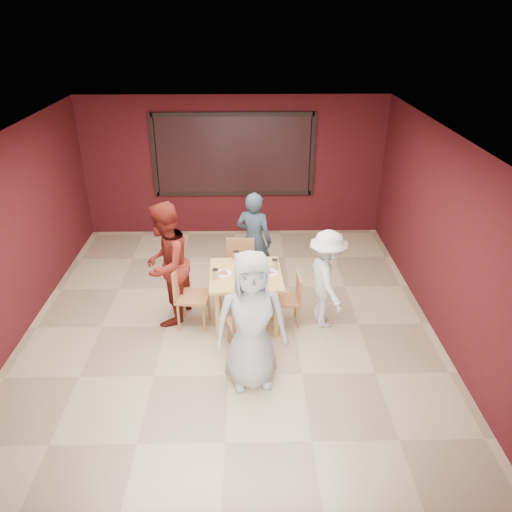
{
  "coord_description": "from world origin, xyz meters",
  "views": [
    {
      "loc": [
        0.27,
        -6.2,
        4.29
      ],
      "look_at": [
        0.38,
        0.13,
        1.1
      ],
      "focal_mm": 35.0,
      "sensor_mm": 36.0,
      "label": 1
    }
  ],
  "objects_px": {
    "diner_back": "(254,241)",
    "chair_back": "(240,265)",
    "diner_left": "(166,264)",
    "chair_front": "(244,322)",
    "diner_front": "(251,321)",
    "chair_right": "(292,297)",
    "dining_table": "(246,280)",
    "diner_right": "(327,279)",
    "chair_left": "(187,292)"
  },
  "relations": [
    {
      "from": "dining_table",
      "to": "diner_back",
      "type": "bearing_deg",
      "value": 82.79
    },
    {
      "from": "chair_front",
      "to": "chair_left",
      "type": "bearing_deg",
      "value": 141.64
    },
    {
      "from": "diner_right",
      "to": "chair_left",
      "type": "bearing_deg",
      "value": 77.66
    },
    {
      "from": "chair_left",
      "to": "chair_right",
      "type": "xyz_separation_m",
      "value": [
        1.53,
        0.01,
        -0.1
      ]
    },
    {
      "from": "diner_back",
      "to": "diner_left",
      "type": "xyz_separation_m",
      "value": [
        -1.3,
        -1.01,
        0.1
      ]
    },
    {
      "from": "chair_right",
      "to": "diner_left",
      "type": "bearing_deg",
      "value": 175.8
    },
    {
      "from": "dining_table",
      "to": "chair_front",
      "type": "height_order",
      "value": "dining_table"
    },
    {
      "from": "chair_left",
      "to": "diner_front",
      "type": "xyz_separation_m",
      "value": [
        0.92,
        -1.29,
        0.36
      ]
    },
    {
      "from": "dining_table",
      "to": "diner_right",
      "type": "xyz_separation_m",
      "value": [
        1.17,
        -0.08,
        0.04
      ]
    },
    {
      "from": "dining_table",
      "to": "chair_back",
      "type": "xyz_separation_m",
      "value": [
        -0.09,
        0.81,
        -0.18
      ]
    },
    {
      "from": "diner_right",
      "to": "chair_back",
      "type": "bearing_deg",
      "value": 43.08
    },
    {
      "from": "dining_table",
      "to": "diner_front",
      "type": "relative_size",
      "value": 0.59
    },
    {
      "from": "dining_table",
      "to": "chair_front",
      "type": "bearing_deg",
      "value": -92.05
    },
    {
      "from": "chair_front",
      "to": "diner_left",
      "type": "height_order",
      "value": "diner_left"
    },
    {
      "from": "diner_back",
      "to": "chair_back",
      "type": "bearing_deg",
      "value": 72.19
    },
    {
      "from": "dining_table",
      "to": "diner_left",
      "type": "distance_m",
      "value": 1.18
    },
    {
      "from": "diner_left",
      "to": "diner_back",
      "type": "bearing_deg",
      "value": 142.04
    },
    {
      "from": "chair_front",
      "to": "diner_right",
      "type": "distance_m",
      "value": 1.38
    },
    {
      "from": "diner_front",
      "to": "diner_back",
      "type": "height_order",
      "value": "diner_front"
    },
    {
      "from": "chair_left",
      "to": "diner_right",
      "type": "bearing_deg",
      "value": -0.55
    },
    {
      "from": "chair_back",
      "to": "diner_front",
      "type": "distance_m",
      "value": 2.19
    },
    {
      "from": "diner_left",
      "to": "diner_front",
      "type": "bearing_deg",
      "value": 54.69
    },
    {
      "from": "chair_right",
      "to": "diner_front",
      "type": "distance_m",
      "value": 1.5
    },
    {
      "from": "dining_table",
      "to": "diner_front",
      "type": "bearing_deg",
      "value": -87.09
    },
    {
      "from": "diner_front",
      "to": "diner_right",
      "type": "xyz_separation_m",
      "value": [
        1.1,
        1.27,
        -0.16
      ]
    },
    {
      "from": "chair_left",
      "to": "diner_back",
      "type": "bearing_deg",
      "value": 49.22
    },
    {
      "from": "diner_front",
      "to": "diner_back",
      "type": "xyz_separation_m",
      "value": [
        0.07,
        2.44,
        -0.08
      ]
    },
    {
      "from": "chair_front",
      "to": "chair_back",
      "type": "distance_m",
      "value": 1.53
    },
    {
      "from": "diner_back",
      "to": "diner_front",
      "type": "bearing_deg",
      "value": 109.52
    },
    {
      "from": "chair_front",
      "to": "diner_back",
      "type": "distance_m",
      "value": 1.85
    },
    {
      "from": "chair_left",
      "to": "diner_left",
      "type": "distance_m",
      "value": 0.51
    },
    {
      "from": "chair_right",
      "to": "dining_table",
      "type": "bearing_deg",
      "value": 175.82
    },
    {
      "from": "chair_right",
      "to": "diner_left",
      "type": "height_order",
      "value": "diner_left"
    },
    {
      "from": "chair_front",
      "to": "diner_front",
      "type": "height_order",
      "value": "diner_front"
    },
    {
      "from": "chair_right",
      "to": "diner_front",
      "type": "height_order",
      "value": "diner_front"
    },
    {
      "from": "chair_back",
      "to": "chair_left",
      "type": "xyz_separation_m",
      "value": [
        -0.76,
        -0.87,
        0.01
      ]
    },
    {
      "from": "chair_front",
      "to": "diner_right",
      "type": "height_order",
      "value": "diner_right"
    },
    {
      "from": "chair_front",
      "to": "diner_right",
      "type": "bearing_deg",
      "value": 28.09
    },
    {
      "from": "dining_table",
      "to": "chair_front",
      "type": "relative_size",
      "value": 1.31
    },
    {
      "from": "chair_front",
      "to": "diner_front",
      "type": "bearing_deg",
      "value": -81.53
    },
    {
      "from": "chair_front",
      "to": "chair_back",
      "type": "height_order",
      "value": "chair_back"
    },
    {
      "from": "dining_table",
      "to": "diner_right",
      "type": "bearing_deg",
      "value": -3.69
    },
    {
      "from": "chair_back",
      "to": "diner_front",
      "type": "bearing_deg",
      "value": -85.75
    },
    {
      "from": "diner_right",
      "to": "diner_front",
      "type": "bearing_deg",
      "value": 127.22
    },
    {
      "from": "chair_back",
      "to": "chair_right",
      "type": "bearing_deg",
      "value": -48.32
    },
    {
      "from": "dining_table",
      "to": "chair_front",
      "type": "distance_m",
      "value": 0.76
    },
    {
      "from": "diner_back",
      "to": "diner_left",
      "type": "distance_m",
      "value": 1.65
    },
    {
      "from": "chair_back",
      "to": "diner_left",
      "type": "xyz_separation_m",
      "value": [
        -1.07,
        -0.73,
        0.4
      ]
    },
    {
      "from": "diner_front",
      "to": "chair_front",
      "type": "bearing_deg",
      "value": 91.07
    },
    {
      "from": "chair_right",
      "to": "diner_back",
      "type": "xyz_separation_m",
      "value": [
        -0.54,
        1.15,
        0.39
      ]
    }
  ]
}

